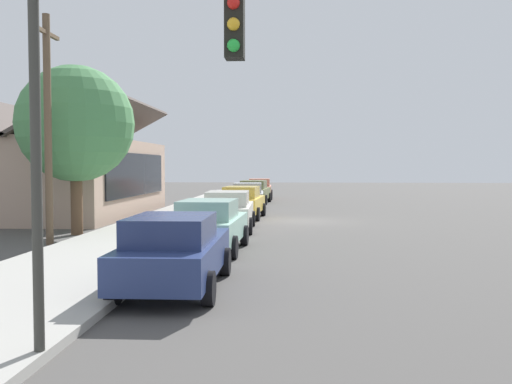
{
  "coord_description": "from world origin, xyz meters",
  "views": [
    {
      "loc": [
        -26.44,
        0.29,
        2.61
      ],
      "look_at": [
        1.25,
        2.0,
        1.3
      ],
      "focal_mm": 39.53,
      "sensor_mm": 36.0,
      "label": 1
    }
  ],
  "objects_px": {
    "car_silver": "(248,196)",
    "traffic_light_main": "(115,97)",
    "car_seafoam": "(210,225)",
    "car_coral": "(260,188)",
    "car_navy": "(175,251)",
    "utility_pole_wooden": "(48,125)",
    "car_olive": "(254,192)",
    "fire_hydrant_red": "(204,212)",
    "shade_tree": "(76,124)",
    "car_ivory": "(229,210)",
    "car_mustard": "(242,202)"
  },
  "relations": [
    {
      "from": "utility_pole_wooden",
      "to": "traffic_light_main",
      "type": "bearing_deg",
      "value": -152.4
    },
    {
      "from": "utility_pole_wooden",
      "to": "fire_hydrant_red",
      "type": "relative_size",
      "value": 10.56
    },
    {
      "from": "car_olive",
      "to": "fire_hydrant_red",
      "type": "height_order",
      "value": "car_olive"
    },
    {
      "from": "car_silver",
      "to": "shade_tree",
      "type": "distance_m",
      "value": 14.08
    },
    {
      "from": "car_silver",
      "to": "car_coral",
      "type": "height_order",
      "value": "same"
    },
    {
      "from": "car_mustard",
      "to": "fire_hydrant_red",
      "type": "relative_size",
      "value": 6.51
    },
    {
      "from": "car_navy",
      "to": "car_olive",
      "type": "relative_size",
      "value": 1.04
    },
    {
      "from": "car_seafoam",
      "to": "shade_tree",
      "type": "height_order",
      "value": "shade_tree"
    },
    {
      "from": "car_olive",
      "to": "car_seafoam",
      "type": "bearing_deg",
      "value": -176.35
    },
    {
      "from": "car_coral",
      "to": "traffic_light_main",
      "type": "xyz_separation_m",
      "value": [
        -36.86,
        -0.19,
        2.68
      ]
    },
    {
      "from": "car_silver",
      "to": "traffic_light_main",
      "type": "height_order",
      "value": "traffic_light_main"
    },
    {
      "from": "traffic_light_main",
      "to": "utility_pole_wooden",
      "type": "height_order",
      "value": "utility_pole_wooden"
    },
    {
      "from": "car_mustard",
      "to": "car_coral",
      "type": "bearing_deg",
      "value": 3.24
    },
    {
      "from": "car_seafoam",
      "to": "car_silver",
      "type": "distance_m",
      "value": 16.39
    },
    {
      "from": "car_coral",
      "to": "fire_hydrant_red",
      "type": "distance_m",
      "value": 18.8
    },
    {
      "from": "car_seafoam",
      "to": "car_mustard",
      "type": "relative_size",
      "value": 0.96
    },
    {
      "from": "car_navy",
      "to": "car_coral",
      "type": "distance_m",
      "value": 32.39
    },
    {
      "from": "car_seafoam",
      "to": "car_coral",
      "type": "height_order",
      "value": "same"
    },
    {
      "from": "car_navy",
      "to": "car_olive",
      "type": "bearing_deg",
      "value": -0.33
    },
    {
      "from": "car_ivory",
      "to": "traffic_light_main",
      "type": "relative_size",
      "value": 0.92
    },
    {
      "from": "car_olive",
      "to": "fire_hydrant_red",
      "type": "xyz_separation_m",
      "value": [
        -13.45,
        1.4,
        -0.32
      ]
    },
    {
      "from": "car_coral",
      "to": "traffic_light_main",
      "type": "height_order",
      "value": "traffic_light_main"
    },
    {
      "from": "car_navy",
      "to": "shade_tree",
      "type": "relative_size",
      "value": 0.75
    },
    {
      "from": "utility_pole_wooden",
      "to": "fire_hydrant_red",
      "type": "bearing_deg",
      "value": -28.72
    },
    {
      "from": "car_seafoam",
      "to": "car_coral",
      "type": "relative_size",
      "value": 0.98
    },
    {
      "from": "car_silver",
      "to": "car_olive",
      "type": "relative_size",
      "value": 0.97
    },
    {
      "from": "car_navy",
      "to": "car_mustard",
      "type": "xyz_separation_m",
      "value": [
        15.98,
        -0.04,
        -0.0
      ]
    },
    {
      "from": "car_ivory",
      "to": "car_silver",
      "type": "relative_size",
      "value": 1.08
    },
    {
      "from": "car_seafoam",
      "to": "fire_hydrant_red",
      "type": "distance_m",
      "value": 8.6
    },
    {
      "from": "car_olive",
      "to": "fire_hydrant_red",
      "type": "bearing_deg",
      "value": 177.51
    },
    {
      "from": "fire_hydrant_red",
      "to": "car_silver",
      "type": "bearing_deg",
      "value": -9.77
    },
    {
      "from": "car_olive",
      "to": "utility_pole_wooden",
      "type": "xyz_separation_m",
      "value": [
        -20.75,
        5.4,
        3.11
      ]
    },
    {
      "from": "car_olive",
      "to": "shade_tree",
      "type": "bearing_deg",
      "value": 166.42
    },
    {
      "from": "car_navy",
      "to": "car_seafoam",
      "type": "bearing_deg",
      "value": -0.43
    },
    {
      "from": "fire_hydrant_red",
      "to": "shade_tree",
      "type": "bearing_deg",
      "value": 138.12
    },
    {
      "from": "car_coral",
      "to": "utility_pole_wooden",
      "type": "distance_m",
      "value": 26.79
    },
    {
      "from": "car_olive",
      "to": "utility_pole_wooden",
      "type": "distance_m",
      "value": 21.66
    },
    {
      "from": "shade_tree",
      "to": "traffic_light_main",
      "type": "height_order",
      "value": "shade_tree"
    },
    {
      "from": "car_mustard",
      "to": "car_silver",
      "type": "distance_m",
      "value": 5.6
    },
    {
      "from": "car_ivory",
      "to": "shade_tree",
      "type": "relative_size",
      "value": 0.75
    },
    {
      "from": "car_seafoam",
      "to": "utility_pole_wooden",
      "type": "xyz_separation_m",
      "value": [
        1.16,
        5.48,
        3.11
      ]
    },
    {
      "from": "car_mustard",
      "to": "utility_pole_wooden",
      "type": "xyz_separation_m",
      "value": [
        -9.63,
        5.53,
        3.11
      ]
    },
    {
      "from": "car_navy",
      "to": "car_ivory",
      "type": "bearing_deg",
      "value": -0.16
    },
    {
      "from": "car_navy",
      "to": "utility_pole_wooden",
      "type": "bearing_deg",
      "value": 40.3
    },
    {
      "from": "car_coral",
      "to": "shade_tree",
      "type": "bearing_deg",
      "value": 164.86
    },
    {
      "from": "car_navy",
      "to": "car_ivory",
      "type": "distance_m",
      "value": 10.8
    },
    {
      "from": "shade_tree",
      "to": "car_mustard",
      "type": "bearing_deg",
      "value": -39.21
    },
    {
      "from": "car_mustard",
      "to": "traffic_light_main",
      "type": "bearing_deg",
      "value": -176.6
    },
    {
      "from": "car_mustard",
      "to": "shade_tree",
      "type": "relative_size",
      "value": 0.73
    },
    {
      "from": "car_navy",
      "to": "shade_tree",
      "type": "height_order",
      "value": "shade_tree"
    }
  ]
}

